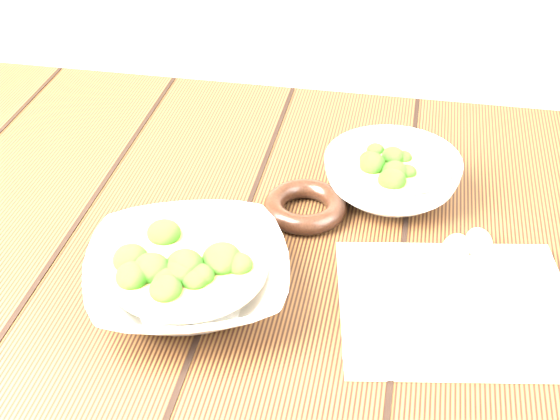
{
  "coord_description": "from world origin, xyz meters",
  "views": [
    {
      "loc": [
        0.17,
        -0.72,
        1.33
      ],
      "look_at": [
        0.03,
        -0.0,
        0.8
      ],
      "focal_mm": 50.0,
      "sensor_mm": 36.0,
      "label": 1
    }
  ],
  "objects_px": {
    "trivet": "(305,206)",
    "table": "(254,311)",
    "soup_bowl_back": "(392,176)",
    "napkin": "(455,307)",
    "soup_bowl_front": "(188,275)"
  },
  "relations": [
    {
      "from": "soup_bowl_back",
      "to": "napkin",
      "type": "xyz_separation_m",
      "value": [
        0.08,
        -0.21,
        -0.02
      ]
    },
    {
      "from": "table",
      "to": "trivet",
      "type": "relative_size",
      "value": 11.53
    },
    {
      "from": "trivet",
      "to": "table",
      "type": "bearing_deg",
      "value": -132.52
    },
    {
      "from": "table",
      "to": "soup_bowl_front",
      "type": "distance_m",
      "value": 0.19
    },
    {
      "from": "soup_bowl_back",
      "to": "trivet",
      "type": "height_order",
      "value": "soup_bowl_back"
    },
    {
      "from": "soup_bowl_front",
      "to": "trivet",
      "type": "relative_size",
      "value": 2.62
    },
    {
      "from": "table",
      "to": "napkin",
      "type": "distance_m",
      "value": 0.28
    },
    {
      "from": "soup_bowl_front",
      "to": "soup_bowl_back",
      "type": "distance_m",
      "value": 0.31
    },
    {
      "from": "soup_bowl_back",
      "to": "trivet",
      "type": "distance_m",
      "value": 0.12
    },
    {
      "from": "table",
      "to": "soup_bowl_front",
      "type": "relative_size",
      "value": 4.41
    },
    {
      "from": "trivet",
      "to": "napkin",
      "type": "height_order",
      "value": "trivet"
    },
    {
      "from": "napkin",
      "to": "table",
      "type": "bearing_deg",
      "value": 151.0
    },
    {
      "from": "table",
      "to": "trivet",
      "type": "xyz_separation_m",
      "value": [
        0.05,
        0.06,
        0.13
      ]
    },
    {
      "from": "soup_bowl_front",
      "to": "napkin",
      "type": "distance_m",
      "value": 0.29
    },
    {
      "from": "table",
      "to": "soup_bowl_back",
      "type": "height_order",
      "value": "soup_bowl_back"
    }
  ]
}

